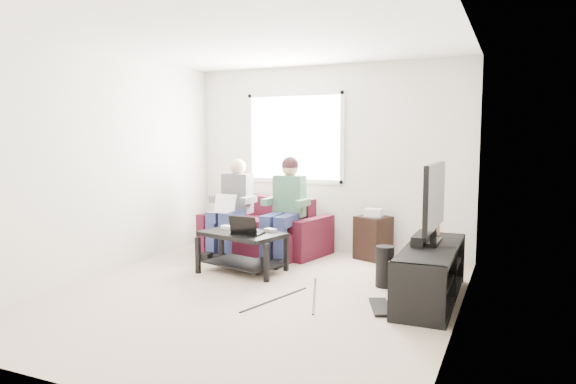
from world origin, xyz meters
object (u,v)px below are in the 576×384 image
Objects in this scene: sofa at (267,232)px; tv_stand at (431,276)px; coffee_table at (242,243)px; tv at (434,199)px; subwoofer at (385,267)px; end_table at (373,237)px.

sofa is 2.73m from tv_stand.
coffee_table is 2.22m from tv_stand.
sofa is 1.61× the size of tv.
sofa is 2.77m from tv.
coffee_table is 0.98× the size of tv.
tv_stand is 0.58m from subwoofer.
sofa is 1.48m from end_table.
tv is at bearing -25.12° from sofa.
end_table is (-0.96, 1.36, -0.70)m from tv.
tv reaches higher than sofa.
end_table is at bearing 110.23° from subwoofer.
sofa is 1.65× the size of coffee_table.
tv_stand is 1.48× the size of tv.
coffee_table is at bearing -78.73° from sofa.
coffee_table is 1.80m from end_table.
sofa is 1.09× the size of tv_stand.
subwoofer is at bearing -69.77° from end_table.
tv_stand is 0.76m from tv.
sofa is at bearing 152.72° from subwoofer.
tv is at bearing -1.64° from coffee_table.
tv is (-0.00, 0.10, 0.76)m from tv_stand.
subwoofer is at bearing 163.49° from tv.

